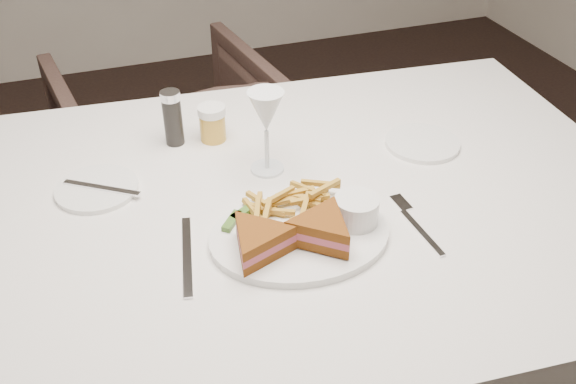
# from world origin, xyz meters

# --- Properties ---
(table) EXTENTS (1.52, 1.08, 0.75)m
(table) POSITION_xyz_m (0.30, 0.10, 0.38)
(table) COLOR silver
(table) RESTS_ON ground
(chair_far) EXTENTS (0.75, 0.71, 0.69)m
(chair_far) POSITION_xyz_m (0.24, 1.05, 0.34)
(chair_far) COLOR #44302A
(chair_far) RESTS_ON ground
(table_setting) EXTENTS (0.84, 0.64, 0.18)m
(table_setting) POSITION_xyz_m (0.30, 0.06, 0.79)
(table_setting) COLOR white
(table_setting) RESTS_ON table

